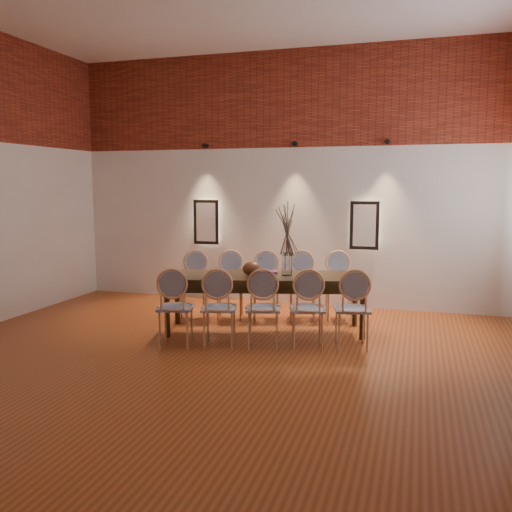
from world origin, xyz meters
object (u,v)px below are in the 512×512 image
(chair_near_d, at_px, (307,309))
(chair_far_c, at_px, (266,286))
(chair_far_a, at_px, (194,286))
(vase, at_px, (287,264))
(chair_near_b, at_px, (219,308))
(bowl, at_px, (252,269))
(chair_near_c, at_px, (263,308))
(chair_far_b, at_px, (230,286))
(chair_far_d, at_px, (302,286))
(chair_far_e, at_px, (339,287))
(chair_near_a, at_px, (176,307))
(dining_table, at_px, (265,303))
(chair_near_e, at_px, (352,309))
(book, at_px, (268,272))

(chair_near_d, relative_size, chair_far_c, 1.00)
(chair_far_a, relative_size, vase, 3.13)
(chair_near_b, relative_size, bowl, 3.92)
(chair_near_c, bearing_deg, chair_far_b, 110.45)
(chair_near_c, xyz_separation_m, vase, (0.10, 0.75, 0.43))
(chair_far_c, xyz_separation_m, chair_far_d, (0.51, 0.13, 0.00))
(chair_near_b, bearing_deg, chair_near_c, -0.00)
(vase, distance_m, bowl, 0.46)
(chair_far_b, relative_size, chair_far_c, 1.00)
(chair_near_b, distance_m, chair_near_d, 1.04)
(chair_far_a, distance_m, chair_far_e, 2.09)
(chair_near_a, distance_m, chair_near_b, 0.52)
(chair_near_c, bearing_deg, chair_far_d, 69.55)
(chair_far_e, xyz_separation_m, vase, (-0.56, -0.86, 0.43))
(chair_near_c, distance_m, chair_far_a, 1.74)
(chair_near_a, distance_m, chair_far_b, 1.49)
(chair_near_d, bearing_deg, chair_far_b, 126.72)
(chair_far_b, xyz_separation_m, bowl, (0.53, -0.64, 0.37))
(chair_far_d, bearing_deg, chair_far_e, 180.00)
(chair_near_a, bearing_deg, chair_far_c, 53.28)
(chair_near_a, bearing_deg, dining_table, 33.83)
(chair_near_c, height_order, chair_far_e, same)
(chair_near_c, bearing_deg, bowl, 104.71)
(chair_near_e, xyz_separation_m, chair_far_a, (-2.37, 0.84, 0.00))
(dining_table, bearing_deg, chair_far_e, 33.83)
(chair_near_a, height_order, chair_near_e, same)
(chair_near_b, distance_m, chair_far_c, 1.49)
(chair_near_e, relative_size, vase, 3.13)
(chair_far_d, distance_m, chair_far_e, 0.52)
(chair_near_b, xyz_separation_m, chair_near_d, (1.01, 0.26, 0.00))
(chair_near_d, distance_m, bowl, 1.02)
(chair_near_a, bearing_deg, chair_near_e, 0.00)
(chair_far_c, relative_size, bowl, 3.92)
(dining_table, bearing_deg, vase, -0.00)
(chair_near_a, height_order, vase, vase)
(chair_far_e, bearing_deg, chair_near_d, 69.55)
(dining_table, bearing_deg, chair_far_a, 146.17)
(chair_near_a, relative_size, chair_near_b, 1.00)
(chair_near_d, height_order, chair_far_e, same)
(chair_far_e, height_order, bowl, chair_far_e)
(book, bearing_deg, chair_near_c, -78.23)
(chair_far_e, bearing_deg, bowl, 31.69)
(chair_far_b, bearing_deg, chair_near_b, 90.00)
(chair_near_b, xyz_separation_m, chair_far_e, (1.17, 1.74, 0.00))
(chair_far_e, bearing_deg, chair_far_d, -0.00)
(chair_near_b, bearing_deg, dining_table, 53.28)
(chair_near_b, bearing_deg, chair_far_a, 110.45)
(dining_table, relative_size, vase, 8.69)
(chair_far_a, relative_size, bowl, 3.92)
(book, bearing_deg, chair_near_e, -26.10)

